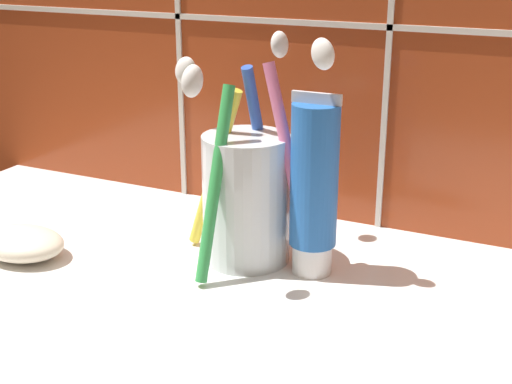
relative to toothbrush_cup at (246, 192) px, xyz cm
name	(u,v)px	position (x,y,z in cm)	size (l,w,h in cm)	color
sink_counter	(282,316)	(5.57, -5.62, -6.67)	(79.90, 34.35, 2.00)	white
toothbrush_cup	(246,192)	(0.00, 0.00, 0.00)	(14.13, 14.26, 18.05)	silver
toothpaste_tube	(319,187)	(5.92, 0.01, 1.23)	(3.73, 3.56, 13.93)	white
soap_bar	(22,243)	(-16.38, -7.53, -4.49)	(7.38, 5.44, 2.36)	silver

